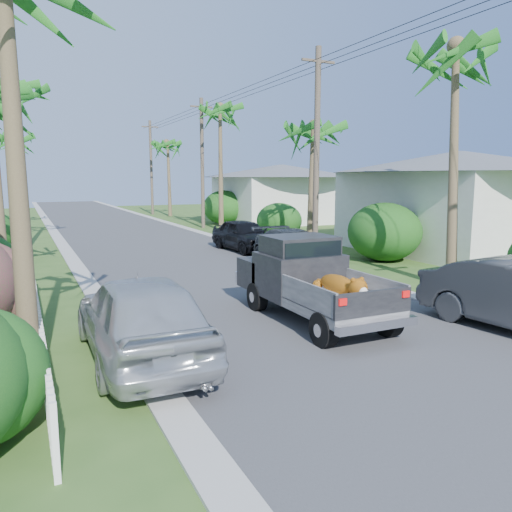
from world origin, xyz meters
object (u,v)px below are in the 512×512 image
utility_pole_b (317,153)px  utility_pole_c (202,163)px  parked_car_rm (294,249)px  house_right_near (457,205)px  house_right_far (281,196)px  palm_r_b (313,126)px  parked_car_rf (244,235)px  utility_pole_d (151,167)px  palm_r_c (220,108)px  palm_r_d (168,143)px  palm_r_a (461,49)px  parked_car_ln (141,317)px  palm_l_c (16,87)px  palm_l_d (10,136)px  pickup_truck (305,278)px

utility_pole_b → utility_pole_c: 15.00m
parked_car_rm → house_right_near: house_right_near is taller
house_right_far → parked_car_rm: bearing=-116.8°
palm_r_b → parked_car_rm: bearing=-129.5°
parked_car_rf → utility_pole_d: 27.07m
parked_car_rm → palm_r_c: 16.58m
palm_r_d → utility_pole_c: utility_pole_c is taller
parked_car_rm → utility_pole_d: (1.98, 31.62, 3.87)m
palm_r_a → utility_pole_c: utility_pole_c is taller
palm_r_d → palm_r_c: bearing=-91.2°
house_right_far → parked_car_ln: bearing=-123.1°
parked_car_rm → house_right_far: bearing=66.3°
palm_r_d → house_right_far: (6.50, -10.00, -4.62)m
palm_l_c → palm_r_c: bearing=18.2°
palm_r_b → house_right_far: (6.40, 15.00, -3.83)m
utility_pole_d → parked_car_ln: bearing=-104.0°
parked_car_ln → palm_r_b: (10.82, 11.39, 5.09)m
palm_r_c → utility_pole_c: (-0.60, 2.00, -3.51)m
house_right_far → house_right_near: bearing=-90.0°
parked_car_rf → utility_pole_d: utility_pole_d is taller
parked_car_rm → palm_l_c: (-9.62, 10.62, 7.19)m
palm_l_d → utility_pole_b: (12.10, -21.00, -1.84)m
palm_l_c → palm_r_d: palm_l_c is taller
palm_r_a → house_right_near: bearing=41.8°
parked_car_ln → house_right_far: 31.53m
parked_car_rm → palm_r_b: (2.98, 3.62, 5.22)m
parked_car_rf → palm_r_b: (3.00, -1.27, 5.19)m
parked_car_rf → palm_r_a: size_ratio=0.52×
palm_l_d → palm_r_d: palm_r_d is taller
parked_car_rm → utility_pole_d: 31.91m
house_right_far → utility_pole_b: size_ratio=1.00×
parked_car_ln → utility_pole_b: 14.09m
parked_car_rm → palm_r_a: bearing=-60.4°
house_right_near → palm_l_c: bearing=152.2°
palm_l_c → house_right_far: palm_l_c is taller
parked_car_ln → palm_l_c: palm_l_c is taller
palm_l_c → utility_pole_c: 13.47m
house_right_far → palm_r_c: bearing=-149.5°
palm_l_c → palm_r_a: bearing=-52.4°
utility_pole_c → utility_pole_b: bearing=-90.0°
palm_l_d → house_right_near: palm_l_d is taller
pickup_truck → house_right_near: house_right_near is taller
parked_car_rf → palm_r_b: palm_r_b is taller
pickup_truck → palm_l_c: (-6.24, 17.10, 6.90)m
palm_l_c → palm_l_d: (-0.50, 12.00, -1.47)m
palm_r_d → house_right_near: size_ratio=0.89×
parked_car_rm → house_right_near: size_ratio=0.56×
pickup_truck → house_right_far: (12.76, 25.10, 1.11)m
parked_car_rf → parked_car_ln: size_ratio=0.89×
pickup_truck → palm_r_a: (6.06, 1.10, 6.41)m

